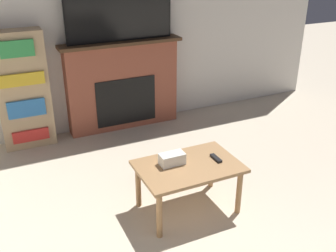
% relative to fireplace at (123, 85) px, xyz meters
% --- Properties ---
extents(wall_back, '(6.72, 0.06, 2.70)m').
position_rel_fireplace_xyz_m(wall_back, '(-0.31, 0.14, 0.77)').
color(wall_back, silver).
rests_on(wall_back, ground_plane).
extents(fireplace, '(1.54, 0.28, 1.14)m').
position_rel_fireplace_xyz_m(fireplace, '(0.00, 0.00, 0.00)').
color(fireplace, brown).
rests_on(fireplace, ground_plane).
extents(tv, '(1.32, 0.03, 0.78)m').
position_rel_fireplace_xyz_m(tv, '(0.00, -0.02, 0.96)').
color(tv, black).
rests_on(tv, fireplace).
extents(coffee_table, '(0.89, 0.60, 0.46)m').
position_rel_fireplace_xyz_m(coffee_table, '(-0.09, -1.99, -0.18)').
color(coffee_table, '#A87A4C').
rests_on(coffee_table, ground_plane).
extents(tissue_box, '(0.22, 0.12, 0.10)m').
position_rel_fireplace_xyz_m(tissue_box, '(-0.21, -1.91, -0.06)').
color(tissue_box, white).
rests_on(tissue_box, coffee_table).
extents(remote_control, '(0.04, 0.15, 0.02)m').
position_rel_fireplace_xyz_m(remote_control, '(0.18, -2.00, -0.10)').
color(remote_control, black).
rests_on(remote_control, coffee_table).
extents(bookshelf, '(0.58, 0.29, 1.37)m').
position_rel_fireplace_xyz_m(bookshelf, '(-1.21, -0.02, 0.11)').
color(bookshelf, tan).
rests_on(bookshelf, ground_plane).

